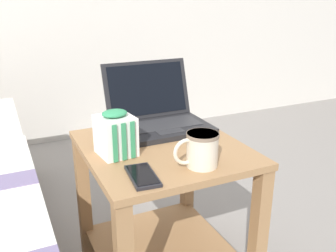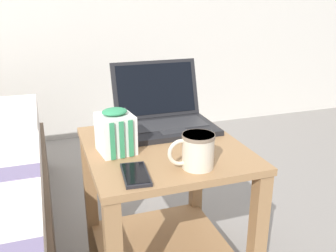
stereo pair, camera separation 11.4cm
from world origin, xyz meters
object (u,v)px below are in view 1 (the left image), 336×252
(mug_front_left, at_px, (201,148))
(laptop, at_px, (158,115))
(snack_bag, at_px, (116,135))
(cell_phone, at_px, (142,176))

(mug_front_left, bearing_deg, laptop, 86.64)
(laptop, distance_m, mug_front_left, 0.36)
(snack_bag, bearing_deg, mug_front_left, -42.84)
(laptop, height_order, mug_front_left, laptop)
(laptop, relative_size, mug_front_left, 2.47)
(laptop, relative_size, snack_bag, 2.37)
(laptop, xyz_separation_m, mug_front_left, (-0.02, -0.36, 0.01))
(laptop, height_order, snack_bag, laptop)
(mug_front_left, height_order, cell_phone, mug_front_left)
(laptop, relative_size, cell_phone, 2.29)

